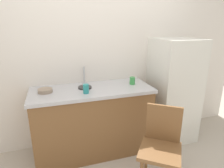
{
  "coord_description": "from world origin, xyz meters",
  "views": [
    {
      "loc": [
        -0.56,
        -1.63,
        1.69
      ],
      "look_at": [
        0.15,
        0.6,
        0.95
      ],
      "focal_mm": 30.97,
      "sensor_mm": 36.0,
      "label": 1
    }
  ],
  "objects_px": {
    "refrigerator": "(173,90)",
    "chair": "(161,145)",
    "terracotta_bowl": "(45,91)",
    "hotplate": "(85,87)",
    "cup_green": "(132,81)",
    "cup_teal": "(86,89)"
  },
  "relations": [
    {
      "from": "terracotta_bowl",
      "to": "hotplate",
      "type": "xyz_separation_m",
      "value": [
        0.48,
        0.02,
        -0.01
      ]
    },
    {
      "from": "terracotta_bowl",
      "to": "hotplate",
      "type": "height_order",
      "value": "terracotta_bowl"
    },
    {
      "from": "terracotta_bowl",
      "to": "cup_green",
      "type": "height_order",
      "value": "cup_green"
    },
    {
      "from": "refrigerator",
      "to": "cup_teal",
      "type": "relative_size",
      "value": 13.7
    },
    {
      "from": "terracotta_bowl",
      "to": "chair",
      "type": "bearing_deg",
      "value": -37.52
    },
    {
      "from": "cup_green",
      "to": "refrigerator",
      "type": "bearing_deg",
      "value": -0.57
    },
    {
      "from": "hotplate",
      "to": "cup_green",
      "type": "distance_m",
      "value": 0.64
    },
    {
      "from": "hotplate",
      "to": "cup_teal",
      "type": "height_order",
      "value": "cup_teal"
    },
    {
      "from": "cup_green",
      "to": "cup_teal",
      "type": "relative_size",
      "value": 0.91
    },
    {
      "from": "chair",
      "to": "cup_teal",
      "type": "height_order",
      "value": "cup_teal"
    },
    {
      "from": "hotplate",
      "to": "cup_green",
      "type": "height_order",
      "value": "cup_green"
    },
    {
      "from": "chair",
      "to": "cup_green",
      "type": "distance_m",
      "value": 0.94
    },
    {
      "from": "cup_green",
      "to": "cup_teal",
      "type": "bearing_deg",
      "value": -166.51
    },
    {
      "from": "refrigerator",
      "to": "cup_teal",
      "type": "height_order",
      "value": "refrigerator"
    },
    {
      "from": "refrigerator",
      "to": "cup_green",
      "type": "xyz_separation_m",
      "value": [
        -0.66,
        0.01,
        0.21
      ]
    },
    {
      "from": "refrigerator",
      "to": "chair",
      "type": "height_order",
      "value": "refrigerator"
    },
    {
      "from": "terracotta_bowl",
      "to": "cup_green",
      "type": "xyz_separation_m",
      "value": [
        1.12,
        -0.02,
        0.03
      ]
    },
    {
      "from": "chair",
      "to": "terracotta_bowl",
      "type": "xyz_separation_m",
      "value": [
        -1.09,
        0.84,
        0.43
      ]
    },
    {
      "from": "refrigerator",
      "to": "cup_green",
      "type": "relative_size",
      "value": 14.99
    },
    {
      "from": "chair",
      "to": "cup_green",
      "type": "relative_size",
      "value": 8.95
    },
    {
      "from": "chair",
      "to": "cup_green",
      "type": "xyz_separation_m",
      "value": [
        0.02,
        0.82,
        0.45
      ]
    },
    {
      "from": "hotplate",
      "to": "cup_teal",
      "type": "xyz_separation_m",
      "value": [
        -0.02,
        -0.19,
        0.04
      ]
    }
  ]
}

